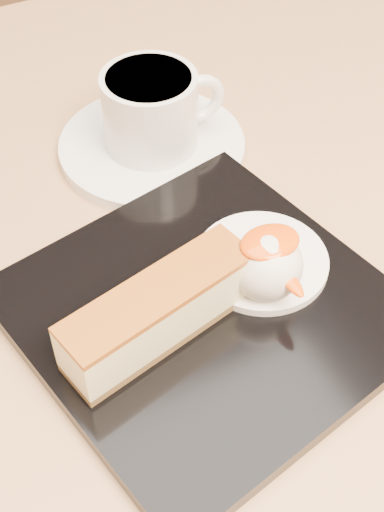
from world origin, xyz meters
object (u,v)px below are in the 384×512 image
table (181,380)px  coffee_cup (152,109)px  dessert_plate (206,312)px  cheesecake (159,311)px  saucer (152,146)px  ice_cream_scoop (266,265)px

table → coffee_cup: 0.23m
table → dessert_plate: dessert_plate is taller
table → coffee_cup: (0.04, 0.12, 0.20)m
cheesecake → coffee_cup: coffee_cup is taller
dessert_plate → coffee_cup: coffee_cup is taller
cheesecake → coffee_cup: 0.19m
cheesecake → saucer: cheesecake is taller
dessert_plate → coffee_cup: (0.04, 0.17, 0.04)m
saucer → coffee_cup: size_ratio=1.50×
ice_cream_scoop → coffee_cup: bearing=89.5°
cheesecake → saucer: (0.07, 0.17, -0.03)m
dessert_plate → cheesecake: bearing=-171.9°
cheesecake → saucer: size_ratio=0.88×
cheesecake → saucer: 0.19m
ice_cream_scoop → saucer: bearing=90.1°
table → ice_cream_scoop: size_ratio=17.14×
dessert_plate → ice_cream_scoop: ice_cream_scoop is taller
dessert_plate → ice_cream_scoop: (0.04, -0.01, 0.03)m
dessert_plate → table: bearing=83.1°
ice_cream_scoop → coffee_cup: 0.17m
table → coffee_cup: bearing=73.2°
coffee_cup → dessert_plate: bearing=-98.8°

